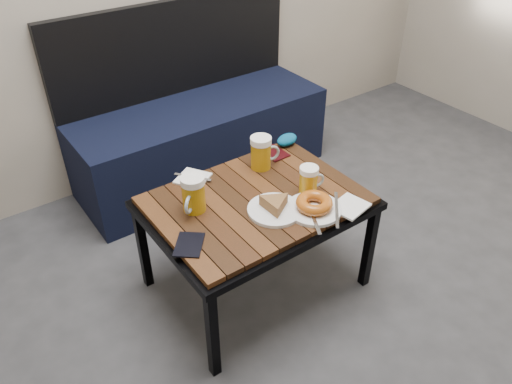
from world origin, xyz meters
TOP-DOWN VIEW (x-y plane):
  - bench at (0.04, 1.76)m, footprint 1.40×0.50m
  - cafe_table at (-0.22, 0.85)m, footprint 0.84×0.62m
  - beer_mug_left at (-0.46, 0.93)m, footprint 0.13×0.12m
  - beer_mug_centre at (-0.07, 1.02)m, footprint 0.14×0.10m
  - beer_mug_right at (-0.04, 0.76)m, footprint 0.11×0.08m
  - plate_pie at (-0.22, 0.74)m, footprint 0.21×0.21m
  - plate_bagel at (-0.09, 0.66)m, footprint 0.24×0.25m
  - napkin_left at (-0.36, 1.11)m, footprint 0.17×0.17m
  - napkin_right at (0.03, 0.59)m, footprint 0.16×0.14m
  - passport_navy at (-0.58, 0.76)m, footprint 0.15×0.16m
  - passport_burgundy at (0.04, 1.08)m, footprint 0.09×0.13m
  - knit_pouch at (0.14, 1.11)m, footprint 0.12×0.09m

SIDE VIEW (x-z plane):
  - bench at x=0.04m, z-range -0.20..0.75m
  - cafe_table at x=-0.22m, z-range 0.19..0.66m
  - passport_burgundy at x=0.04m, z-range 0.47..0.48m
  - passport_navy at x=-0.58m, z-range 0.47..0.48m
  - napkin_right at x=0.03m, z-range 0.47..0.48m
  - napkin_left at x=-0.36m, z-range 0.47..0.48m
  - plate_pie at x=-0.22m, z-range 0.47..0.52m
  - plate_bagel at x=-0.09m, z-range 0.47..0.53m
  - knit_pouch at x=0.14m, z-range 0.47..0.52m
  - beer_mug_right at x=-0.04m, z-range 0.47..0.59m
  - beer_mug_centre at x=-0.07m, z-range 0.47..0.62m
  - beer_mug_left at x=-0.46m, z-range 0.47..0.62m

